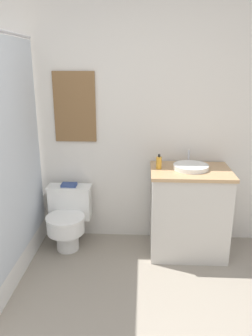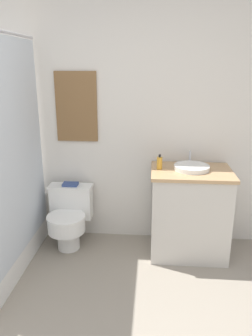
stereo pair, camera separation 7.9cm
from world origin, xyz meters
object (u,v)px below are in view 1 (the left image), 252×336
sink (191,167)px  soap_bottle (159,163)px  toilet (68,217)px  book_on_tank (69,185)px

sink → soap_bottle: 0.29m
toilet → soap_bottle: 1.04m
toilet → soap_bottle: bearing=-1.1°
book_on_tank → toilet: bearing=-90.0°
toilet → book_on_tank: book_on_tank is taller
book_on_tank → soap_bottle: bearing=-8.9°
sink → soap_bottle: soap_bottle is taller
soap_bottle → toilet: bearing=178.9°
toilet → book_on_tank: size_ratio=4.00×
soap_bottle → book_on_tank: soap_bottle is taller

